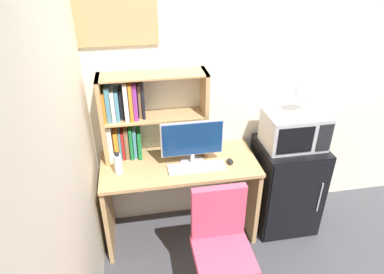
{
  "coord_description": "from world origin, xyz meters",
  "views": [
    {
      "loc": [
        -1.22,
        -2.59,
        2.35
      ],
      "look_at": [
        -0.81,
        -0.32,
        1.03
      ],
      "focal_mm": 31.76,
      "sensor_mm": 36.0,
      "label": 1
    }
  ],
  "objects_px": {
    "wall_corkboard": "(114,10)",
    "water_bottle": "(118,164)",
    "monitor": "(192,142)",
    "computer_mouse": "(230,161)",
    "microwave": "(294,130)",
    "keyboard": "(197,167)",
    "hutch_bookshelf": "(136,116)",
    "mini_fridge": "(285,185)",
    "desk_fan": "(306,93)",
    "desk_chair": "(221,255)"
  },
  "relations": [
    {
      "from": "monitor",
      "to": "wall_corkboard",
      "type": "xyz_separation_m",
      "value": [
        -0.51,
        0.3,
        0.95
      ]
    },
    {
      "from": "desk_fan",
      "to": "water_bottle",
      "type": "bearing_deg",
      "value": -178.48
    },
    {
      "from": "hutch_bookshelf",
      "to": "mini_fridge",
      "type": "distance_m",
      "value": 1.49
    },
    {
      "from": "microwave",
      "to": "desk_chair",
      "type": "distance_m",
      "value": 1.18
    },
    {
      "from": "monitor",
      "to": "computer_mouse",
      "type": "distance_m",
      "value": 0.36
    },
    {
      "from": "desk_fan",
      "to": "desk_chair",
      "type": "bearing_deg",
      "value": -141.47
    },
    {
      "from": "keyboard",
      "to": "microwave",
      "type": "xyz_separation_m",
      "value": [
        0.85,
        0.09,
        0.21
      ]
    },
    {
      "from": "mini_fridge",
      "to": "desk_fan",
      "type": "distance_m",
      "value": 0.9
    },
    {
      "from": "hutch_bookshelf",
      "to": "wall_corkboard",
      "type": "height_order",
      "value": "wall_corkboard"
    },
    {
      "from": "keyboard",
      "to": "water_bottle",
      "type": "distance_m",
      "value": 0.62
    },
    {
      "from": "hutch_bookshelf",
      "to": "computer_mouse",
      "type": "relative_size",
      "value": 10.6
    },
    {
      "from": "desk_fan",
      "to": "desk_chair",
      "type": "relative_size",
      "value": 0.33
    },
    {
      "from": "water_bottle",
      "to": "microwave",
      "type": "xyz_separation_m",
      "value": [
        1.46,
        0.05,
        0.14
      ]
    },
    {
      "from": "water_bottle",
      "to": "desk_chair",
      "type": "bearing_deg",
      "value": -41.85
    },
    {
      "from": "water_bottle",
      "to": "microwave",
      "type": "relative_size",
      "value": 0.37
    },
    {
      "from": "microwave",
      "to": "wall_corkboard",
      "type": "distance_m",
      "value": 1.69
    },
    {
      "from": "water_bottle",
      "to": "desk_fan",
      "type": "height_order",
      "value": "desk_fan"
    },
    {
      "from": "monitor",
      "to": "wall_corkboard",
      "type": "distance_m",
      "value": 1.12
    },
    {
      "from": "hutch_bookshelf",
      "to": "microwave",
      "type": "xyz_separation_m",
      "value": [
        1.29,
        -0.19,
        -0.15
      ]
    },
    {
      "from": "computer_mouse",
      "to": "mini_fridge",
      "type": "height_order",
      "value": "mini_fridge"
    },
    {
      "from": "keyboard",
      "to": "desk_fan",
      "type": "xyz_separation_m",
      "value": [
        0.89,
        0.09,
        0.54
      ]
    },
    {
      "from": "keyboard",
      "to": "desk_fan",
      "type": "bearing_deg",
      "value": 5.68
    },
    {
      "from": "hutch_bookshelf",
      "to": "wall_corkboard",
      "type": "bearing_deg",
      "value": 134.43
    },
    {
      "from": "hutch_bookshelf",
      "to": "mini_fridge",
      "type": "relative_size",
      "value": 1.0
    },
    {
      "from": "computer_mouse",
      "to": "mini_fridge",
      "type": "xyz_separation_m",
      "value": [
        0.56,
        0.07,
        -0.37
      ]
    },
    {
      "from": "desk_fan",
      "to": "wall_corkboard",
      "type": "xyz_separation_m",
      "value": [
        -1.43,
        0.29,
        0.61
      ]
    },
    {
      "from": "hutch_bookshelf",
      "to": "microwave",
      "type": "relative_size",
      "value": 1.7
    },
    {
      "from": "keyboard",
      "to": "mini_fridge",
      "type": "height_order",
      "value": "mini_fridge"
    },
    {
      "from": "computer_mouse",
      "to": "microwave",
      "type": "bearing_deg",
      "value": 7.06
    },
    {
      "from": "monitor",
      "to": "keyboard",
      "type": "bearing_deg",
      "value": -75.2
    },
    {
      "from": "hutch_bookshelf",
      "to": "keyboard",
      "type": "height_order",
      "value": "hutch_bookshelf"
    },
    {
      "from": "desk_chair",
      "to": "keyboard",
      "type": "bearing_deg",
      "value": 97.36
    },
    {
      "from": "wall_corkboard",
      "to": "water_bottle",
      "type": "bearing_deg",
      "value": -103.59
    },
    {
      "from": "hutch_bookshelf",
      "to": "desk_fan",
      "type": "relative_size",
      "value": 2.85
    },
    {
      "from": "mini_fridge",
      "to": "water_bottle",
      "type": "bearing_deg",
      "value": -178.31
    },
    {
      "from": "microwave",
      "to": "desk_fan",
      "type": "bearing_deg",
      "value": -7.37
    },
    {
      "from": "computer_mouse",
      "to": "microwave",
      "type": "relative_size",
      "value": 0.16
    },
    {
      "from": "hutch_bookshelf",
      "to": "computer_mouse",
      "type": "height_order",
      "value": "hutch_bookshelf"
    },
    {
      "from": "water_bottle",
      "to": "microwave",
      "type": "height_order",
      "value": "microwave"
    },
    {
      "from": "computer_mouse",
      "to": "mini_fridge",
      "type": "distance_m",
      "value": 0.68
    },
    {
      "from": "hutch_bookshelf",
      "to": "keyboard",
      "type": "bearing_deg",
      "value": -33.05
    },
    {
      "from": "monitor",
      "to": "mini_fridge",
      "type": "height_order",
      "value": "monitor"
    },
    {
      "from": "monitor",
      "to": "mini_fridge",
      "type": "relative_size",
      "value": 0.59
    },
    {
      "from": "desk_fan",
      "to": "desk_chair",
      "type": "xyz_separation_m",
      "value": [
        -0.82,
        -0.65,
        -0.92
      ]
    },
    {
      "from": "water_bottle",
      "to": "mini_fridge",
      "type": "height_order",
      "value": "water_bottle"
    },
    {
      "from": "hutch_bookshelf",
      "to": "desk_fan",
      "type": "bearing_deg",
      "value": -8.42
    },
    {
      "from": "keyboard",
      "to": "desk_chair",
      "type": "bearing_deg",
      "value": -82.64
    },
    {
      "from": "monitor",
      "to": "mini_fridge",
      "type": "bearing_deg",
      "value": 0.97
    },
    {
      "from": "microwave",
      "to": "computer_mouse",
      "type": "bearing_deg",
      "value": -172.94
    },
    {
      "from": "desk_fan",
      "to": "monitor",
      "type": "bearing_deg",
      "value": -179.26
    }
  ]
}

